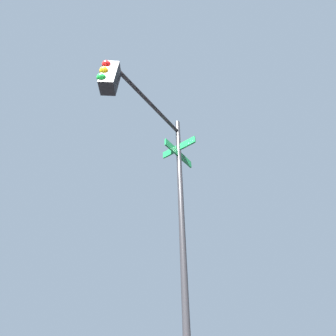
# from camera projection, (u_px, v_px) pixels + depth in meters

# --- Properties ---
(traffic_signal_near) EXTENTS (2.05, 2.37, 5.97)m
(traffic_signal_near) POSITION_uv_depth(u_px,v_px,m) (151.00, 146.00, 4.28)
(traffic_signal_near) COLOR black
(traffic_signal_near) RESTS_ON ground_plane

